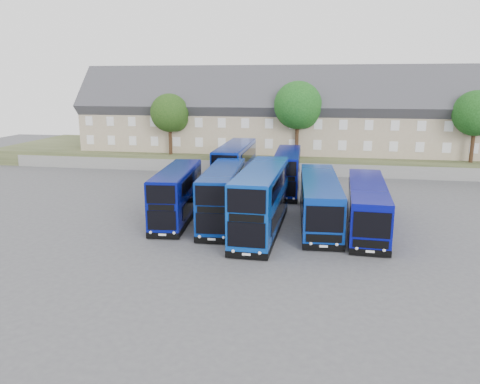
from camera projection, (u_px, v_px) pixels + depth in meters
name	position (u px, v px, depth m)	size (l,w,h in m)	color
ground	(247.00, 237.00, 34.05)	(120.00, 120.00, 0.00)	#4A4A4F
retaining_wall	(279.00, 169.00, 56.89)	(70.00, 0.40, 1.50)	slate
earth_bank	(286.00, 154.00, 66.42)	(80.00, 20.00, 2.00)	#3E4828
terrace_row	(330.00, 117.00, 60.28)	(66.00, 10.40, 11.20)	tan
dd_front_left	(177.00, 195.00, 37.86)	(3.37, 10.59, 4.14)	#060F79
dd_front_mid	(223.00, 197.00, 37.09)	(3.21, 11.03, 4.33)	navy
dd_front_right	(261.00, 201.00, 34.66)	(3.04, 12.08, 4.78)	#083CA3
dd_rear_left	(235.00, 168.00, 48.40)	(2.86, 11.91, 4.72)	navy
dd_rear_right	(287.00, 172.00, 47.65)	(2.70, 10.49, 4.14)	#071086
coach_east_a	(319.00, 201.00, 36.94)	(3.59, 13.42, 3.63)	#083099
coach_east_b	(367.00, 207.00, 35.63)	(3.16, 12.83, 3.48)	#070B8A
tree_west	(171.00, 114.00, 58.86)	(4.80, 4.80, 7.65)	#382314
tree_mid	(299.00, 107.00, 56.38)	(5.76, 5.76, 9.18)	#382314
tree_east	(477.00, 115.00, 52.66)	(5.12, 5.12, 8.16)	#382314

